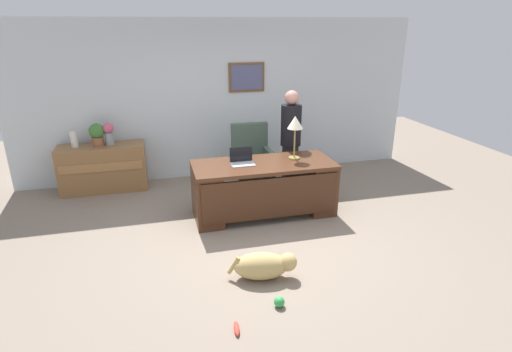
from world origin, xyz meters
The scene contains 14 objects.
ground_plane centered at (0.00, 0.00, 0.00)m, with size 12.00×12.00×0.00m, color gray.
back_wall centered at (0.00, 2.60, 1.35)m, with size 7.00×0.16×2.70m.
desk centered at (0.27, 0.68, 0.43)m, with size 1.99×0.83×0.77m.
credenza centered at (-2.03, 2.25, 0.38)m, with size 1.36×0.50×0.76m.
armchair centered at (0.34, 1.71, 0.48)m, with size 0.60×0.59×1.08m.
person_standing centered at (0.90, 1.42, 0.85)m, with size 0.32×0.32×1.65m.
dog_lying centered at (-0.16, -0.86, 0.16)m, with size 0.75×0.41×0.30m.
laptop centered at (-0.03, 0.76, 0.83)m, with size 0.32×0.22×0.22m.
desk_lamp centered at (0.74, 0.79, 1.27)m, with size 0.22×0.22×0.63m.
vase_with_flowers centered at (-1.88, 2.25, 0.96)m, with size 0.17×0.17×0.36m.
vase_empty centered at (-2.41, 2.25, 0.89)m, with size 0.11×0.11×0.25m, color silver.
potted_plant centered at (-2.06, 2.25, 0.96)m, with size 0.24×0.24×0.36m.
dog_toy_ball centered at (-0.15, -1.36, 0.05)m, with size 0.11×0.11×0.11m, color green.
dog_toy_bone centered at (-0.62, -1.59, 0.03)m, with size 0.19×0.05×0.05m, color #E53F33.
Camera 1 is at (-1.21, -4.55, 2.62)m, focal length 28.98 mm.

